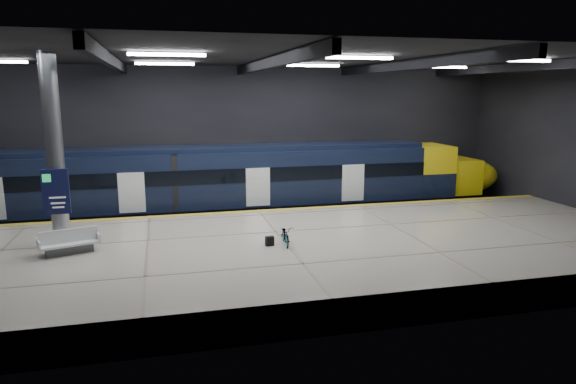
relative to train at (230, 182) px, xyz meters
name	(u,v)px	position (x,y,z in m)	size (l,w,h in m)	color
ground	(271,250)	(0.98, -5.50, -2.06)	(30.00, 30.00, 0.00)	black
room_shell	(270,115)	(0.98, -5.49, 3.66)	(30.10, 16.10, 8.05)	black
platform	(285,256)	(0.98, -8.00, -1.51)	(30.00, 11.00, 1.10)	#B7AF9B
safety_strip	(259,211)	(0.98, -2.75, -0.95)	(30.00, 0.40, 0.01)	gold
rails	(249,218)	(0.98, 0.00, -1.98)	(30.00, 1.52, 0.16)	gray
train	(230,182)	(0.00, 0.00, 0.00)	(29.40, 2.84, 3.79)	black
bench	(69,245)	(-6.63, -7.49, -0.65)	(2.13, 1.37, 0.87)	#595B60
bicycle	(286,235)	(0.93, -8.30, -0.59)	(0.49, 1.41, 0.74)	#99999E
pannier_bag	(270,241)	(0.33, -8.30, -0.78)	(0.30, 0.18, 0.35)	black
info_column	(55,154)	(-7.02, -6.52, 2.40)	(0.90, 0.78, 6.90)	#9EA0A5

